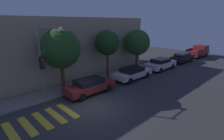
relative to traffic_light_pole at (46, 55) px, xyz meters
name	(u,v)px	position (x,y,z in m)	size (l,w,h in m)	color
ground_plane	(92,107)	(1.57, -3.37, -3.60)	(60.00, 60.00, 0.00)	#333335
sidewalk	(63,90)	(1.57, 0.94, -3.53)	(26.00, 2.22, 0.14)	slate
building_row	(39,50)	(1.57, 5.45, -0.39)	(26.00, 6.00, 6.42)	gray
crosswalk	(42,120)	(-1.76, -2.57, -3.60)	(4.03, 2.60, 0.00)	gold
traffic_light_pole	(46,55)	(0.00, 0.00, 0.00)	(2.34, 0.56, 5.65)	slate
sedan_near_corner	(90,86)	(2.97, -1.27, -2.87)	(4.44, 1.76, 1.34)	maroon
sedan_middle	(133,73)	(8.63, -1.27, -2.89)	(4.62, 1.84, 1.30)	#B7BABF
sedan_far_end	(161,64)	(14.29, -1.27, -2.82)	(4.70, 1.86, 1.47)	silver
sedan_tail_of_row	(182,57)	(20.38, -1.27, -2.83)	(4.69, 1.79, 1.42)	black
pickup_truck	(198,51)	(26.46, -1.27, -2.64)	(5.39, 2.11, 1.90)	maroon
tree_near_corner	(61,49)	(1.66, 0.88, 0.18)	(3.37, 3.37, 5.48)	#42301E
tree_midblock	(107,43)	(6.97, 0.88, 0.22)	(2.62, 2.62, 5.15)	#4C3823
tree_far_end	(137,43)	(11.96, 0.88, -0.14)	(3.15, 3.15, 5.05)	#42301E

